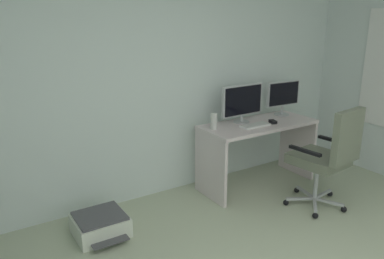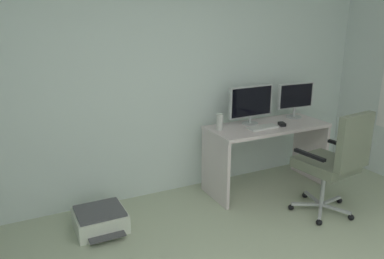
# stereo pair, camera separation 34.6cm
# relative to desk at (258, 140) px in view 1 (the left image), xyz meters

# --- Properties ---
(wall_back) EXTENTS (5.58, 0.10, 2.79)m
(wall_back) POSITION_rel_desk_xyz_m (-1.28, 0.47, 0.85)
(wall_back) COLOR silver
(wall_back) RESTS_ON ground
(desk) EXTENTS (1.35, 0.57, 0.75)m
(desk) POSITION_rel_desk_xyz_m (0.00, 0.00, 0.00)
(desk) COLOR silver
(desk) RESTS_ON ground
(monitor_main) EXTENTS (0.56, 0.18, 0.43)m
(monitor_main) POSITION_rel_desk_xyz_m (-0.15, 0.12, 0.45)
(monitor_main) COLOR #B2B5B7
(monitor_main) RESTS_ON desk
(monitor_secondary) EXTENTS (0.47, 0.18, 0.41)m
(monitor_secondary) POSITION_rel_desk_xyz_m (0.48, 0.12, 0.45)
(monitor_secondary) COLOR #B2B5B7
(monitor_secondary) RESTS_ON desk
(keyboard) EXTENTS (0.34, 0.14, 0.02)m
(keyboard) POSITION_rel_desk_xyz_m (-0.12, -0.08, 0.22)
(keyboard) COLOR silver
(keyboard) RESTS_ON desk
(computer_mouse) EXTENTS (0.09, 0.11, 0.03)m
(computer_mouse) POSITION_rel_desk_xyz_m (0.12, -0.09, 0.22)
(computer_mouse) COLOR black
(computer_mouse) RESTS_ON desk
(desktop_speaker) EXTENTS (0.07, 0.07, 0.17)m
(desktop_speaker) POSITION_rel_desk_xyz_m (-0.57, 0.07, 0.29)
(desktop_speaker) COLOR silver
(desktop_speaker) RESTS_ON desk
(office_chair) EXTENTS (0.62, 0.66, 1.08)m
(office_chair) POSITION_rel_desk_xyz_m (0.19, -0.82, 0.05)
(office_chair) COLOR #B7BABC
(office_chair) RESTS_ON ground
(printer) EXTENTS (0.46, 0.50, 0.20)m
(printer) POSITION_rel_desk_xyz_m (-1.91, -0.06, -0.45)
(printer) COLOR silver
(printer) RESTS_ON ground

